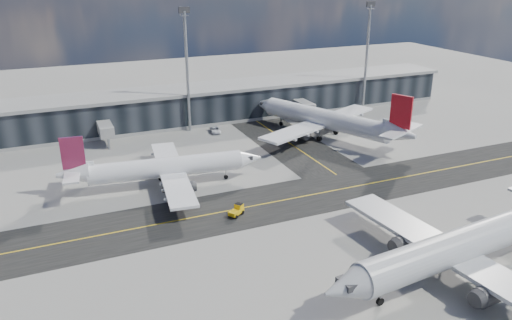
{
  "coord_description": "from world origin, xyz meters",
  "views": [
    {
      "loc": [
        -30.87,
        -64.78,
        37.18
      ],
      "look_at": [
        1.82,
        11.47,
        5.0
      ],
      "focal_mm": 35.0,
      "sensor_mm": 36.0,
      "label": 1
    }
  ],
  "objects_px": {
    "airliner_redtail": "(327,120)",
    "service_van": "(215,130)",
    "airliner_near": "(465,244)",
    "baggage_tug": "(237,210)",
    "airliner_af": "(163,168)"
  },
  "relations": [
    {
      "from": "airliner_near",
      "to": "service_van",
      "type": "distance_m",
      "value": 69.4
    },
    {
      "from": "baggage_tug",
      "to": "service_van",
      "type": "xyz_separation_m",
      "value": [
        10.61,
        41.92,
        -0.23
      ]
    },
    {
      "from": "airliner_redtail",
      "to": "service_van",
      "type": "distance_m",
      "value": 26.71
    },
    {
      "from": "airliner_redtail",
      "to": "airliner_near",
      "type": "distance_m",
      "value": 56.22
    },
    {
      "from": "service_van",
      "to": "baggage_tug",
      "type": "bearing_deg",
      "value": -95.45
    },
    {
      "from": "airliner_af",
      "to": "service_van",
      "type": "relative_size",
      "value": 7.9
    },
    {
      "from": "airliner_near",
      "to": "baggage_tug",
      "type": "bearing_deg",
      "value": 32.49
    },
    {
      "from": "airliner_near",
      "to": "baggage_tug",
      "type": "xyz_separation_m",
      "value": [
        -20.84,
        26.63,
        -3.41
      ]
    },
    {
      "from": "baggage_tug",
      "to": "service_van",
      "type": "distance_m",
      "value": 43.24
    },
    {
      "from": "airliner_redtail",
      "to": "airliner_near",
      "type": "xyz_separation_m",
      "value": [
        -12.4,
        -54.84,
        -0.04
      ]
    },
    {
      "from": "airliner_redtail",
      "to": "airliner_near",
      "type": "relative_size",
      "value": 0.96
    },
    {
      "from": "airliner_af",
      "to": "airliner_redtail",
      "type": "height_order",
      "value": "airliner_redtail"
    },
    {
      "from": "airliner_redtail",
      "to": "service_van",
      "type": "xyz_separation_m",
      "value": [
        -22.63,
        13.71,
        -3.68
      ]
    },
    {
      "from": "airliner_redtail",
      "to": "baggage_tug",
      "type": "relative_size",
      "value": 13.93
    },
    {
      "from": "airliner_redtail",
      "to": "service_van",
      "type": "height_order",
      "value": "airliner_redtail"
    }
  ]
}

